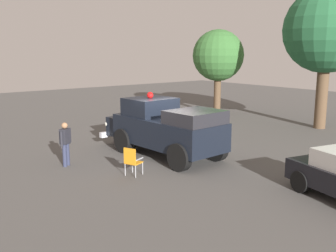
{
  "coord_description": "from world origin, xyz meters",
  "views": [
    {
      "loc": [
        -9.57,
        -11.86,
        4.3
      ],
      "look_at": [
        0.03,
        0.26,
        1.28
      ],
      "focal_mm": 41.35,
      "sensor_mm": 36.0,
      "label": 1
    }
  ],
  "objects_px": {
    "vintage_fire_truck": "(164,127)",
    "lawn_chair_near_truck": "(186,126)",
    "lawn_chair_by_car": "(132,160)",
    "oak_tree_right": "(218,56)",
    "spectator_seated": "(186,125)",
    "spectator_standing": "(65,141)",
    "oak_tree_left": "(327,31)"
  },
  "relations": [
    {
      "from": "spectator_seated",
      "to": "oak_tree_left",
      "type": "xyz_separation_m",
      "value": [
        7.65,
        -2.72,
        4.66
      ]
    },
    {
      "from": "vintage_fire_truck",
      "to": "oak_tree_left",
      "type": "xyz_separation_m",
      "value": [
        10.44,
        -0.86,
        4.16
      ]
    },
    {
      "from": "oak_tree_left",
      "to": "oak_tree_right",
      "type": "relative_size",
      "value": 1.36
    },
    {
      "from": "oak_tree_right",
      "to": "oak_tree_left",
      "type": "bearing_deg",
      "value": -81.8
    },
    {
      "from": "vintage_fire_truck",
      "to": "spectator_seated",
      "type": "relative_size",
      "value": 4.7
    },
    {
      "from": "vintage_fire_truck",
      "to": "spectator_standing",
      "type": "relative_size",
      "value": 3.62
    },
    {
      "from": "lawn_chair_by_car",
      "to": "oak_tree_left",
      "type": "distance_m",
      "value": 13.85
    },
    {
      "from": "vintage_fire_truck",
      "to": "lawn_chair_near_truck",
      "type": "distance_m",
      "value": 3.53
    },
    {
      "from": "spectator_standing",
      "to": "oak_tree_right",
      "type": "bearing_deg",
      "value": 21.0
    },
    {
      "from": "spectator_standing",
      "to": "oak_tree_left",
      "type": "height_order",
      "value": "oak_tree_left"
    },
    {
      "from": "spectator_standing",
      "to": "oak_tree_left",
      "type": "bearing_deg",
      "value": -7.92
    },
    {
      "from": "lawn_chair_near_truck",
      "to": "lawn_chair_by_car",
      "type": "xyz_separation_m",
      "value": [
        -5.44,
        -3.39,
        0.0
      ]
    },
    {
      "from": "spectator_seated",
      "to": "spectator_standing",
      "type": "height_order",
      "value": "spectator_standing"
    },
    {
      "from": "lawn_chair_by_car",
      "to": "oak_tree_right",
      "type": "distance_m",
      "value": 14.61
    },
    {
      "from": "oak_tree_right",
      "to": "spectator_standing",
      "type": "bearing_deg",
      "value": -159.0
    },
    {
      "from": "lawn_chair_near_truck",
      "to": "lawn_chair_by_car",
      "type": "distance_m",
      "value": 6.41
    },
    {
      "from": "lawn_chair_near_truck",
      "to": "spectator_standing",
      "type": "xyz_separation_m",
      "value": [
        -6.73,
        -0.82,
        0.37
      ]
    },
    {
      "from": "oak_tree_left",
      "to": "vintage_fire_truck",
      "type": "bearing_deg",
      "value": 175.28
    },
    {
      "from": "spectator_seated",
      "to": "lawn_chair_near_truck",
      "type": "bearing_deg",
      "value": 41.58
    },
    {
      "from": "lawn_chair_near_truck",
      "to": "oak_tree_right",
      "type": "relative_size",
      "value": 0.18
    },
    {
      "from": "vintage_fire_truck",
      "to": "spectator_seated",
      "type": "height_order",
      "value": "vintage_fire_truck"
    },
    {
      "from": "lawn_chair_by_car",
      "to": "spectator_standing",
      "type": "bearing_deg",
      "value": 116.55
    },
    {
      "from": "spectator_seated",
      "to": "oak_tree_right",
      "type": "height_order",
      "value": "oak_tree_right"
    },
    {
      "from": "vintage_fire_truck",
      "to": "oak_tree_right",
      "type": "distance_m",
      "value": 11.62
    },
    {
      "from": "vintage_fire_truck",
      "to": "lawn_chair_by_car",
      "type": "xyz_separation_m",
      "value": [
        -2.55,
        -1.45,
        -0.61
      ]
    },
    {
      "from": "lawn_chair_near_truck",
      "to": "oak_tree_left",
      "type": "relative_size",
      "value": 0.13
    },
    {
      "from": "vintage_fire_truck",
      "to": "spectator_seated",
      "type": "distance_m",
      "value": 3.39
    },
    {
      "from": "vintage_fire_truck",
      "to": "spectator_seated",
      "type": "xyz_separation_m",
      "value": [
        2.79,
        1.86,
        -0.5
      ]
    },
    {
      "from": "spectator_standing",
      "to": "oak_tree_right",
      "type": "height_order",
      "value": "oak_tree_right"
    },
    {
      "from": "vintage_fire_truck",
      "to": "lawn_chair_near_truck",
      "type": "height_order",
      "value": "vintage_fire_truck"
    },
    {
      "from": "lawn_chair_near_truck",
      "to": "spectator_standing",
      "type": "bearing_deg",
      "value": -173.04
    },
    {
      "from": "lawn_chair_by_car",
      "to": "oak_tree_right",
      "type": "bearing_deg",
      "value": 32.61
    }
  ]
}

